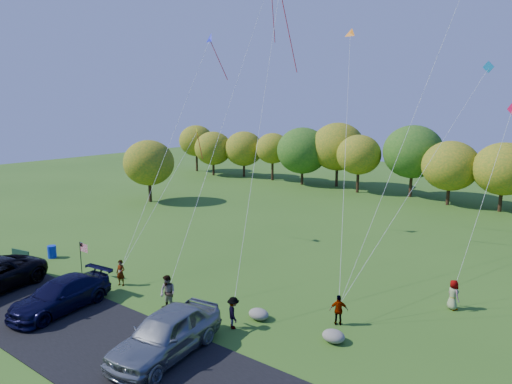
{
  "coord_description": "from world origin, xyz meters",
  "views": [
    {
      "loc": [
        17.71,
        -15.1,
        10.67
      ],
      "look_at": [
        1.89,
        6.0,
        5.66
      ],
      "focal_mm": 32.0,
      "sensor_mm": 36.0,
      "label": 1
    }
  ],
  "objects_px": {
    "minivan_silver": "(166,333)",
    "flyer_a": "(121,273)",
    "flyer_c": "(233,313)",
    "flyer_e": "(453,295)",
    "park_bench": "(22,256)",
    "flyer_b": "(168,293)",
    "flyer_d": "(339,310)",
    "trash_barrel": "(52,252)",
    "minivan_navy": "(61,295)"
  },
  "relations": [
    {
      "from": "flyer_d",
      "to": "trash_barrel",
      "type": "bearing_deg",
      "value": -24.13
    },
    {
      "from": "flyer_b",
      "to": "trash_barrel",
      "type": "distance_m",
      "value": 12.97
    },
    {
      "from": "trash_barrel",
      "to": "flyer_b",
      "type": "bearing_deg",
      "value": -3.6
    },
    {
      "from": "flyer_a",
      "to": "park_bench",
      "type": "bearing_deg",
      "value": 172.03
    },
    {
      "from": "flyer_b",
      "to": "flyer_c",
      "type": "distance_m",
      "value": 4.11
    },
    {
      "from": "minivan_navy",
      "to": "trash_barrel",
      "type": "height_order",
      "value": "minivan_navy"
    },
    {
      "from": "flyer_e",
      "to": "park_bench",
      "type": "bearing_deg",
      "value": 62.01
    },
    {
      "from": "minivan_silver",
      "to": "trash_barrel",
      "type": "relative_size",
      "value": 6.58
    },
    {
      "from": "flyer_a",
      "to": "minivan_silver",
      "type": "bearing_deg",
      "value": -43.07
    },
    {
      "from": "park_bench",
      "to": "trash_barrel",
      "type": "xyz_separation_m",
      "value": [
        0.64,
        1.82,
        -0.06
      ]
    },
    {
      "from": "minivan_silver",
      "to": "flyer_c",
      "type": "bearing_deg",
      "value": 71.96
    },
    {
      "from": "flyer_b",
      "to": "flyer_e",
      "type": "height_order",
      "value": "flyer_b"
    },
    {
      "from": "flyer_d",
      "to": "trash_barrel",
      "type": "distance_m",
      "value": 21.16
    },
    {
      "from": "flyer_c",
      "to": "park_bench",
      "type": "relative_size",
      "value": 0.93
    },
    {
      "from": "flyer_d",
      "to": "trash_barrel",
      "type": "xyz_separation_m",
      "value": [
        -20.94,
        -3.08,
        -0.33
      ]
    },
    {
      "from": "minivan_navy",
      "to": "park_bench",
      "type": "bearing_deg",
      "value": 158.34
    },
    {
      "from": "flyer_a",
      "to": "flyer_c",
      "type": "distance_m",
      "value": 8.85
    },
    {
      "from": "minivan_navy",
      "to": "flyer_d",
      "type": "distance_m",
      "value": 14.45
    },
    {
      "from": "minivan_silver",
      "to": "trash_barrel",
      "type": "height_order",
      "value": "minivan_silver"
    },
    {
      "from": "flyer_b",
      "to": "trash_barrel",
      "type": "xyz_separation_m",
      "value": [
        -12.93,
        0.81,
        -0.5
      ]
    },
    {
      "from": "park_bench",
      "to": "trash_barrel",
      "type": "relative_size",
      "value": 1.93
    },
    {
      "from": "park_bench",
      "to": "flyer_b",
      "type": "bearing_deg",
      "value": -6.2
    },
    {
      "from": "flyer_c",
      "to": "trash_barrel",
      "type": "height_order",
      "value": "flyer_c"
    },
    {
      "from": "park_bench",
      "to": "flyer_e",
      "type": "bearing_deg",
      "value": 11.17
    },
    {
      "from": "flyer_e",
      "to": "park_bench",
      "type": "height_order",
      "value": "flyer_e"
    },
    {
      "from": "minivan_navy",
      "to": "trash_barrel",
      "type": "xyz_separation_m",
      "value": [
        -8.5,
        4.27,
        -0.43
      ]
    },
    {
      "from": "minivan_navy",
      "to": "flyer_e",
      "type": "xyz_separation_m",
      "value": [
        16.49,
        12.6,
        -0.06
      ]
    },
    {
      "from": "minivan_silver",
      "to": "flyer_c",
      "type": "xyz_separation_m",
      "value": [
        0.71,
        3.68,
        -0.26
      ]
    },
    {
      "from": "minivan_silver",
      "to": "flyer_b",
      "type": "height_order",
      "value": "minivan_silver"
    },
    {
      "from": "minivan_navy",
      "to": "flyer_e",
      "type": "height_order",
      "value": "minivan_navy"
    },
    {
      "from": "flyer_c",
      "to": "flyer_e",
      "type": "height_order",
      "value": "flyer_e"
    },
    {
      "from": "minivan_navy",
      "to": "flyer_a",
      "type": "relative_size",
      "value": 3.54
    },
    {
      "from": "flyer_a",
      "to": "trash_barrel",
      "type": "height_order",
      "value": "flyer_a"
    },
    {
      "from": "trash_barrel",
      "to": "flyer_c",
      "type": "bearing_deg",
      "value": -1.03
    },
    {
      "from": "minivan_navy",
      "to": "park_bench",
      "type": "height_order",
      "value": "minivan_navy"
    },
    {
      "from": "minivan_silver",
      "to": "flyer_a",
      "type": "bearing_deg",
      "value": 148.02
    },
    {
      "from": "flyer_c",
      "to": "trash_barrel",
      "type": "xyz_separation_m",
      "value": [
        -17.0,
        0.31,
        -0.35
      ]
    },
    {
      "from": "flyer_e",
      "to": "trash_barrel",
      "type": "bearing_deg",
      "value": 58.85
    },
    {
      "from": "flyer_c",
      "to": "park_bench",
      "type": "bearing_deg",
      "value": 45.2
    },
    {
      "from": "flyer_b",
      "to": "flyer_d",
      "type": "xyz_separation_m",
      "value": [
        8.0,
        3.9,
        -0.18
      ]
    },
    {
      "from": "flyer_a",
      "to": "flyer_d",
      "type": "relative_size",
      "value": 1.03
    },
    {
      "from": "minivan_navy",
      "to": "flyer_b",
      "type": "bearing_deg",
      "value": 31.33
    },
    {
      "from": "minivan_navy",
      "to": "trash_barrel",
      "type": "distance_m",
      "value": 9.52
    },
    {
      "from": "flyer_b",
      "to": "park_bench",
      "type": "relative_size",
      "value": 1.11
    },
    {
      "from": "trash_barrel",
      "to": "flyer_e",
      "type": "bearing_deg",
      "value": 18.43
    },
    {
      "from": "minivan_silver",
      "to": "trash_barrel",
      "type": "xyz_separation_m",
      "value": [
        -16.3,
        3.98,
        -0.61
      ]
    },
    {
      "from": "flyer_d",
      "to": "park_bench",
      "type": "relative_size",
      "value": 0.9
    },
    {
      "from": "flyer_a",
      "to": "flyer_b",
      "type": "height_order",
      "value": "flyer_b"
    },
    {
      "from": "flyer_b",
      "to": "trash_barrel",
      "type": "height_order",
      "value": "flyer_b"
    },
    {
      "from": "flyer_b",
      "to": "minivan_silver",
      "type": "bearing_deg",
      "value": -44.69
    }
  ]
}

